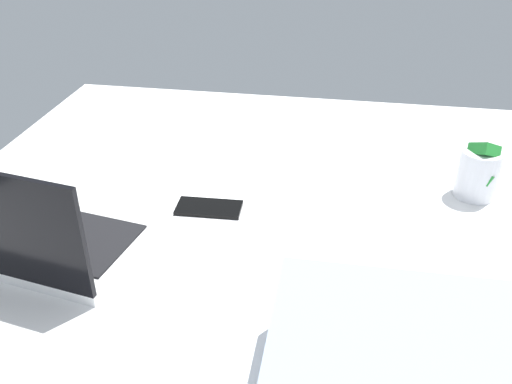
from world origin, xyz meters
TOP-DOWN VIEW (x-y plane):
  - bed_mattress at (0.00, 0.00)cm, footprint 180.00×140.00cm
  - laptop at (55.91, 21.18)cm, footprint 36.44×28.30cm
  - snack_cup at (-27.69, -16.43)cm, footprint 9.25×9.03cm
  - cell_phone at (29.61, -0.67)cm, footprint 14.25×7.34cm

SIDE VIEW (x-z plane):
  - bed_mattress at x=0.00cm, z-range 0.00..18.00cm
  - cell_phone at x=29.61cm, z-range 18.00..18.80cm
  - laptop at x=55.91cm, z-range 10.91..33.91cm
  - snack_cup at x=-27.69cm, z-range 16.87..31.15cm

